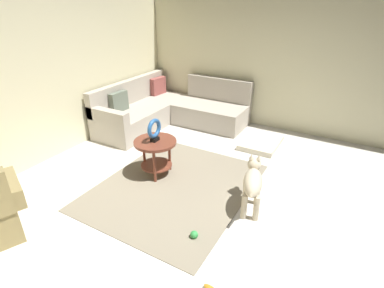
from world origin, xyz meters
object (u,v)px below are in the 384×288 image
Objects in this scene: sectional_couch at (168,111)px; dog_toy_ball at (194,235)px; side_table at (155,149)px; dog_bed_mat at (261,143)px; torus_sculpture at (154,130)px; dog at (253,182)px.

sectional_couch is 3.27m from dog_toy_ball.
side_table is 0.75× the size of dog_bed_mat.
dog is (-0.08, -1.47, -0.33)m from torus_sculpture.
dog_bed_mat is 9.17× the size of dog_toy_ball.
sectional_couch is at bearing 89.84° from dog_bed_mat.
sectional_couch is 1.92m from side_table.
side_table is 6.88× the size of dog_toy_ball.
dog_bed_mat is at bearing 1.94° from dog_toy_ball.
torus_sculpture is 1.51m from dog.
sectional_couch reaches higher than torus_sculpture.
dog is (-1.76, -2.38, 0.09)m from sectional_couch.
side_table is 2.01m from dog_bed_mat.
dog is 0.92m from dog_toy_ball.
torus_sculpture is at bearing 180.00° from side_table.
dog_bed_mat is (-0.01, -1.94, -0.24)m from sectional_couch.
dog is at bearing -93.08° from torus_sculpture.
dog_toy_ball is at bearing -178.06° from dog_bed_mat.
side_table is 0.29m from torus_sculpture.
side_table is 1.84× the size of torus_sculpture.
torus_sculpture is 0.41× the size of dog_bed_mat.
sectional_couch is 2.81× the size of dog_bed_mat.
dog is at bearing -24.04° from dog_toy_ball.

